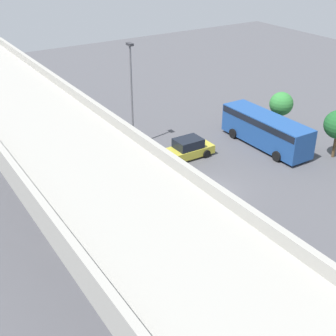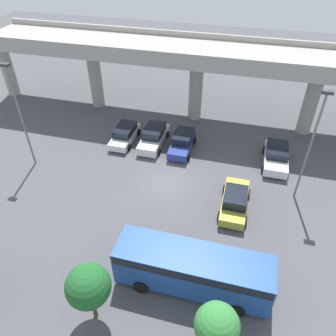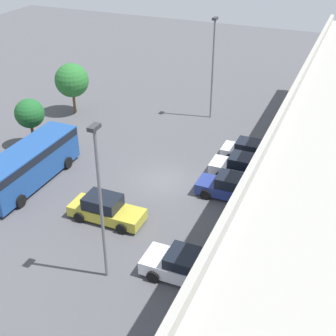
# 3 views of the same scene
# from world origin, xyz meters

# --- Properties ---
(ground_plane) EXTENTS (94.83, 94.83, 0.00)m
(ground_plane) POSITION_xyz_m (0.00, 0.00, 0.00)
(ground_plane) COLOR #4C4C51
(highway_overpass) EXTENTS (45.62, 6.60, 7.86)m
(highway_overpass) POSITION_xyz_m (0.00, 11.09, 6.25)
(highway_overpass) COLOR #9E9B93
(highway_overpass) RESTS_ON ground_plane
(parked_car_0) EXTENTS (2.00, 4.42, 1.50)m
(parked_car_0) POSITION_xyz_m (-5.53, 4.92, 0.72)
(parked_car_0) COLOR silver
(parked_car_0) RESTS_ON ground_plane
(parked_car_1) EXTENTS (2.09, 4.84, 1.70)m
(parked_car_1) POSITION_xyz_m (-2.71, 5.14, 0.79)
(parked_car_1) COLOR silver
(parked_car_1) RESTS_ON ground_plane
(parked_car_2) EXTENTS (2.02, 4.39, 1.61)m
(parked_car_2) POSITION_xyz_m (0.09, 4.94, 0.77)
(parked_car_2) COLOR navy
(parked_car_2) RESTS_ON ground_plane
(parked_car_3) EXTENTS (2.05, 4.77, 1.63)m
(parked_car_3) POSITION_xyz_m (5.55, -1.55, 0.74)
(parked_car_3) COLOR gold
(parked_car_3) RESTS_ON ground_plane
(parked_car_4) EXTENTS (2.20, 4.62, 1.56)m
(parked_car_4) POSITION_xyz_m (8.44, 4.97, 0.75)
(parked_car_4) COLOR silver
(parked_car_4) RESTS_ON ground_plane
(shuttle_bus) EXTENTS (8.84, 2.73, 2.71)m
(shuttle_bus) POSITION_xyz_m (3.79, -8.57, 1.62)
(shuttle_bus) COLOR #1E478C
(shuttle_bus) RESTS_ON ground_plane
(lamp_post_near_aisle) EXTENTS (0.70, 0.35, 8.95)m
(lamp_post_near_aisle) POSITION_xyz_m (-11.90, -0.49, 5.18)
(lamp_post_near_aisle) COLOR slate
(lamp_post_near_aisle) RESTS_ON ground_plane
(lamp_post_mid_lot) EXTENTS (0.70, 0.35, 8.84)m
(lamp_post_mid_lot) POSITION_xyz_m (9.96, 0.97, 5.12)
(lamp_post_mid_lot) COLOR slate
(lamp_post_mid_lot) RESTS_ON ground_plane
(tree_front_centre) EXTENTS (2.32, 2.32, 4.04)m
(tree_front_centre) POSITION_xyz_m (-0.88, -11.83, 2.86)
(tree_front_centre) COLOR brown
(tree_front_centre) RESTS_ON ground_plane
(tree_front_right) EXTENTS (2.15, 2.15, 3.69)m
(tree_front_right) POSITION_xyz_m (5.57, -11.99, 2.60)
(tree_front_right) COLOR brown
(tree_front_right) RESTS_ON ground_plane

